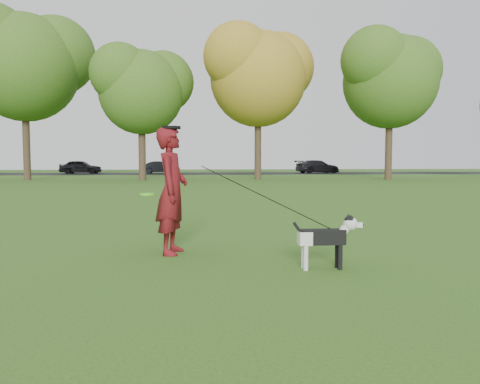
{
  "coord_description": "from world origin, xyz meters",
  "views": [
    {
      "loc": [
        -0.48,
        -6.55,
        1.42
      ],
      "look_at": [
        0.16,
        0.08,
        0.95
      ],
      "focal_mm": 35.0,
      "sensor_mm": 36.0,
      "label": 1
    }
  ],
  "objects": [
    {
      "name": "ground",
      "position": [
        0.0,
        0.0,
        0.0
      ],
      "size": [
        120.0,
        120.0,
        0.0
      ],
      "primitive_type": "plane",
      "color": "#285116",
      "rests_on": "ground"
    },
    {
      "name": "road",
      "position": [
        0.0,
        40.0,
        0.01
      ],
      "size": [
        120.0,
        7.0,
        0.02
      ],
      "primitive_type": "cube",
      "color": "black",
      "rests_on": "ground"
    },
    {
      "name": "man",
      "position": [
        -0.82,
        0.48,
        0.95
      ],
      "size": [
        0.57,
        0.76,
        1.9
      ],
      "primitive_type": "imported",
      "rotation": [
        0.0,
        0.0,
        1.4
      ],
      "color": "#5C100D",
      "rests_on": "ground"
    },
    {
      "name": "dog",
      "position": [
        1.22,
        -0.72,
        0.43
      ],
      "size": [
        0.94,
        0.19,
        0.71
      ],
      "color": "black",
      "rests_on": "ground"
    },
    {
      "name": "car_left",
      "position": [
        -11.48,
        40.0,
        0.69
      ],
      "size": [
        4.01,
        1.85,
        1.33
      ],
      "primitive_type": "imported",
      "rotation": [
        0.0,
        0.0,
        1.5
      ],
      "color": "black",
      "rests_on": "road"
    },
    {
      "name": "car_mid",
      "position": [
        -3.78,
        40.0,
        0.63
      ],
      "size": [
        3.72,
        1.39,
        1.21
      ],
      "primitive_type": "imported",
      "rotation": [
        0.0,
        0.0,
        1.54
      ],
      "color": "black",
      "rests_on": "road"
    },
    {
      "name": "car_right",
      "position": [
        11.97,
        40.0,
        0.68
      ],
      "size": [
        4.85,
        2.84,
        1.32
      ],
      "primitive_type": "imported",
      "rotation": [
        0.0,
        0.0,
        1.8
      ],
      "color": "black",
      "rests_on": "road"
    },
    {
      "name": "man_held_items",
      "position": [
        0.48,
        -0.15,
        0.9
      ],
      "size": [
        2.64,
        1.34,
        1.43
      ],
      "color": "#4DED1D",
      "rests_on": "ground"
    },
    {
      "name": "tree_row",
      "position": [
        -1.43,
        26.07,
        7.41
      ],
      "size": [
        51.74,
        8.86,
        12.01
      ],
      "color": "#38281C",
      "rests_on": "ground"
    }
  ]
}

